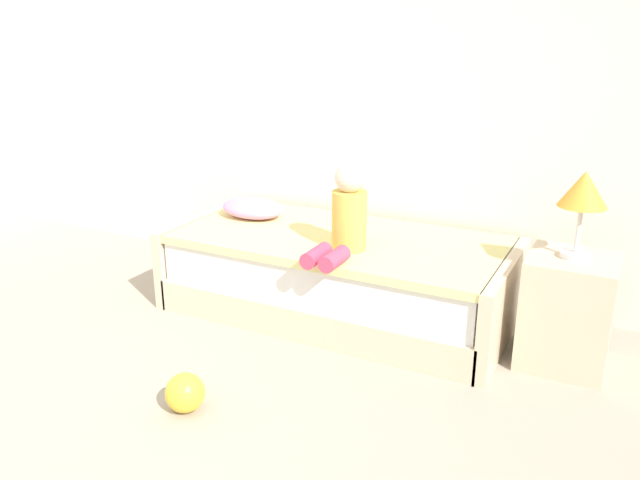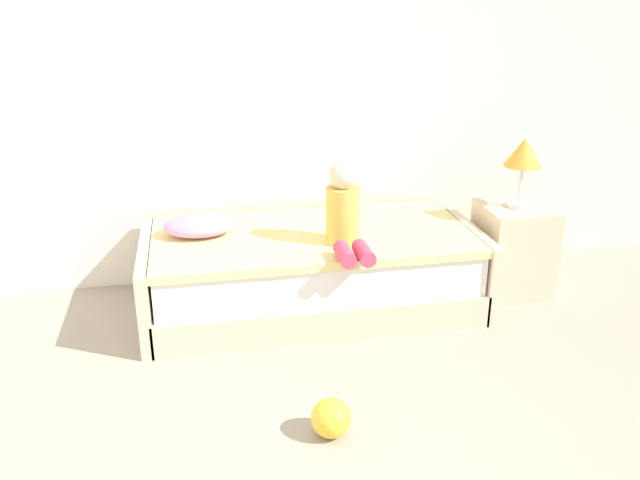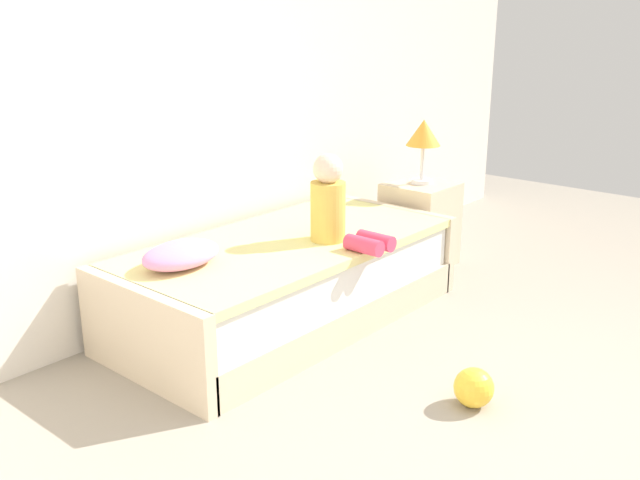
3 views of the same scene
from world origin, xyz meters
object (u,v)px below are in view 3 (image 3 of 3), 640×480
bed (288,281)px  toy_ball (474,388)px  pillow (181,254)px  nightstand (420,224)px  table_lamp (423,136)px  child_figure (335,207)px

bed → toy_ball: 1.34m
bed → pillow: size_ratio=4.80×
nightstand → table_lamp: 0.64m
bed → toy_ball: bed is taller
child_figure → pillow: child_figure is taller
nightstand → toy_ball: size_ratio=3.20×
child_figure → pillow: bearing=158.6°
nightstand → pillow: pillow is taller
child_figure → pillow: 0.91m
table_lamp → toy_ball: 2.15m
table_lamp → nightstand: bearing=0.0°
nightstand → toy_ball: 1.99m
table_lamp → child_figure: 1.24m
nightstand → toy_ball: bearing=-139.5°
child_figure → bed: bearing=123.4°
pillow → toy_ball: pillow is taller
table_lamp → pillow: size_ratio=1.02×
child_figure → table_lamp: bearing=9.2°
child_figure → toy_ball: 1.29m
nightstand → pillow: size_ratio=1.36×
bed → child_figure: size_ratio=4.14×
bed → pillow: (-0.69, 0.10, 0.32)m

